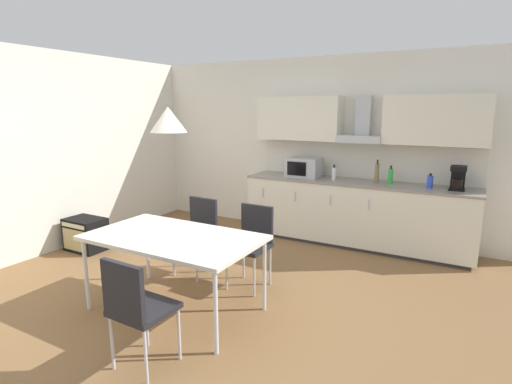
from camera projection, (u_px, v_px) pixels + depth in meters
name	position (u px, v px, depth m)	size (l,w,h in m)	color
ground_plane	(198.00, 302.00, 3.98)	(7.74, 8.31, 0.02)	brown
wall_back	(307.00, 146.00, 6.12)	(6.19, 0.10, 2.63)	silver
wall_left	(25.00, 155.00, 4.95)	(0.10, 6.65, 2.63)	silver
kitchen_counter	(355.00, 213.00, 5.58)	(3.12, 0.64, 0.90)	#333333
backsplash_tile	(363.00, 161.00, 5.69)	(3.10, 0.02, 0.49)	silver
upper_wall_cabinets	(362.00, 120.00, 5.43)	(3.10, 0.40, 0.63)	silver
microwave	(304.00, 167.00, 5.83)	(0.48, 0.35, 0.28)	#ADADB2
coffee_maker	(458.00, 178.00, 4.89)	(0.18, 0.19, 0.30)	black
bottle_green	(390.00, 176.00, 5.27)	(0.06, 0.06, 0.25)	green
bottle_brown	(377.00, 173.00, 5.35)	(0.06, 0.06, 0.31)	brown
bottle_blue	(430.00, 182.00, 5.02)	(0.08, 0.08, 0.19)	blue
bottle_white	(334.00, 173.00, 5.58)	(0.06, 0.06, 0.21)	white
dining_table	(174.00, 240.00, 3.69)	(1.60, 0.92, 0.74)	silver
chair_far_right	(252.00, 238.00, 4.27)	(0.41, 0.41, 0.87)	black
chair_far_left	(198.00, 228.00, 4.61)	(0.42, 0.42, 0.87)	black
chair_near_right	(135.00, 303.00, 2.83)	(0.41, 0.41, 0.87)	black
guitar_amp	(86.00, 234.00, 5.39)	(0.52, 0.37, 0.44)	black
pendant_lamp	(168.00, 120.00, 3.46)	(0.32, 0.32, 0.22)	silver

